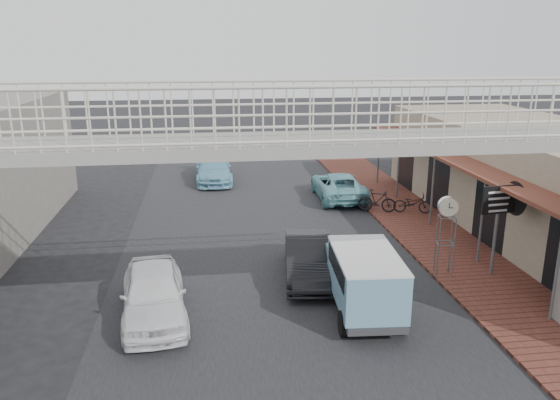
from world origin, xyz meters
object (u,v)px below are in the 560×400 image
object	(u,v)px
angkot_van	(364,274)
street_clock	(448,210)
dark_sedan	(308,258)
angkot_far	(213,169)
motorcycle_far	(377,200)
motorcycle_near	(413,203)
arrow_sign	(520,199)
angkot_curb	(338,186)
white_hatchback	(153,293)

from	to	relation	value
angkot_van	street_clock	distance (m)	3.84
dark_sedan	angkot_far	size ratio (longest dim) A/B	0.88
angkot_van	motorcycle_far	distance (m)	9.32
motorcycle_near	arrow_sign	size ratio (longest dim) A/B	0.54
angkot_far	motorcycle_near	bearing A→B (deg)	-41.78
angkot_van	motorcycle_far	bearing A→B (deg)	74.31
motorcycle_near	motorcycle_far	xyz separation A→B (m)	(-1.45, 0.39, 0.06)
street_clock	angkot_far	bearing A→B (deg)	128.65
dark_sedan	street_clock	world-z (taller)	street_clock
motorcycle_near	angkot_van	bearing A→B (deg)	168.39
angkot_van	street_clock	xyz separation A→B (m)	(3.14, 1.92, 1.07)
angkot_curb	angkot_van	xyz separation A→B (m)	(-2.04, -11.32, 0.51)
angkot_curb	angkot_van	size ratio (longest dim) A/B	1.20
angkot_curb	angkot_van	bearing A→B (deg)	81.45
arrow_sign	angkot_far	bearing A→B (deg)	117.52
angkot_van	dark_sedan	bearing A→B (deg)	117.30
angkot_curb	arrow_sign	size ratio (longest dim) A/B	1.52
motorcycle_far	dark_sedan	bearing A→B (deg)	169.46
angkot_curb	motorcycle_far	size ratio (longest dim) A/B	2.79
white_hatchback	motorcycle_near	size ratio (longest dim) A/B	2.56
angkot_far	motorcycle_far	size ratio (longest dim) A/B	2.80
motorcycle_far	arrow_sign	distance (m)	7.53
dark_sedan	street_clock	bearing A→B (deg)	-0.31
dark_sedan	motorcycle_near	xyz separation A→B (m)	(5.66, 5.88, -0.13)
motorcycle_near	arrow_sign	world-z (taller)	arrow_sign
arrow_sign	motorcycle_near	bearing A→B (deg)	90.99
dark_sedan	motorcycle_far	bearing A→B (deg)	63.45
white_hatchback	arrow_sign	world-z (taller)	arrow_sign
dark_sedan	motorcycle_far	size ratio (longest dim) A/B	2.45
dark_sedan	motorcycle_near	bearing A→B (deg)	53.40
angkot_far	street_clock	size ratio (longest dim) A/B	1.79
dark_sedan	arrow_sign	bearing A→B (deg)	1.70
angkot_far	angkot_van	bearing A→B (deg)	-77.38
motorcycle_far	arrow_sign	size ratio (longest dim) A/B	0.55
angkot_far	angkot_curb	bearing A→B (deg)	-37.27
dark_sedan	angkot_van	world-z (taller)	angkot_van
angkot_far	motorcycle_near	size ratio (longest dim) A/B	2.82
angkot_far	motorcycle_near	world-z (taller)	angkot_far
dark_sedan	arrow_sign	distance (m)	6.79
angkot_curb	angkot_far	world-z (taller)	angkot_far
white_hatchback	angkot_far	distance (m)	15.23
angkot_far	white_hatchback	bearing A→B (deg)	-97.99
angkot_curb	street_clock	bearing A→B (deg)	98.34
dark_sedan	motorcycle_near	size ratio (longest dim) A/B	2.46
white_hatchback	motorcycle_far	size ratio (longest dim) A/B	2.55
motorcycle_near	arrow_sign	xyz separation A→B (m)	(0.84, -6.52, 1.98)
motorcycle_near	angkot_curb	bearing A→B (deg)	58.04
dark_sedan	motorcycle_near	distance (m)	8.16
angkot_curb	street_clock	xyz separation A→B (m)	(1.10, -9.39, 1.58)
angkot_van	motorcycle_far	xyz separation A→B (m)	(3.14, 8.76, -0.55)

